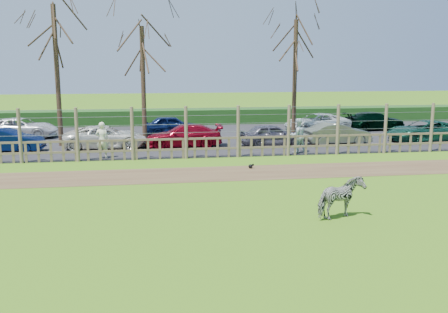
{
  "coord_description": "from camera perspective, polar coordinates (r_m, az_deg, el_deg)",
  "views": [
    {
      "loc": [
        -1.64,
        -15.36,
        4.52
      ],
      "look_at": [
        1.0,
        2.5,
        1.1
      ],
      "focal_mm": 40.0,
      "sensor_mm": 36.0,
      "label": 1
    }
  ],
  "objects": [
    {
      "name": "car_4",
      "position": [
        27.15,
        5.56,
        2.46
      ],
      "size": [
        3.62,
        1.67,
        1.2
      ],
      "primitive_type": "imported",
      "rotation": [
        0.0,
        0.0,
        1.64
      ],
      "color": "#585462",
      "rests_on": "asphalt"
    },
    {
      "name": "visitor_b",
      "position": [
        25.31,
        8.42,
        2.39
      ],
      "size": [
        0.96,
        0.81,
        1.72
      ],
      "primitive_type": "imported",
      "rotation": [
        0.0,
        0.0,
        3.35
      ],
      "color": "silver",
      "rests_on": "asphalt"
    },
    {
      "name": "crow",
      "position": [
        21.59,
        3.08,
        -1.11
      ],
      "size": [
        0.25,
        0.18,
        0.2
      ],
      "color": "black",
      "rests_on": "ground"
    },
    {
      "name": "tree_left",
      "position": [
        28.3,
        -18.74,
        12.39
      ],
      "size": [
        4.8,
        4.8,
        7.88
      ],
      "color": "#3D2B1E",
      "rests_on": "ground"
    },
    {
      "name": "car_2",
      "position": [
        27.04,
        -13.4,
        2.18
      ],
      "size": [
        4.43,
        2.26,
        1.2
      ],
      "primitive_type": "imported",
      "rotation": [
        0.0,
        0.0,
        1.63
      ],
      "color": "white",
      "rests_on": "asphalt"
    },
    {
      "name": "car_10",
      "position": [
        31.4,
        -5.96,
        3.57
      ],
      "size": [
        3.62,
        1.68,
        1.2
      ],
      "primitive_type": "imported",
      "rotation": [
        0.0,
        0.0,
        1.65
      ],
      "color": "#0C1A45",
      "rests_on": "asphalt"
    },
    {
      "name": "zebra",
      "position": [
        14.99,
        13.19,
        -4.64
      ],
      "size": [
        1.61,
        1.2,
        1.24
      ],
      "primitive_type": "imported",
      "rotation": [
        0.0,
        0.0,
        1.99
      ],
      "color": "gray",
      "rests_on": "ground"
    },
    {
      "name": "car_13",
      "position": [
        35.05,
        16.85,
        3.91
      ],
      "size": [
        4.27,
        2.04,
        1.2
      ],
      "primitive_type": "imported",
      "rotation": [
        0.0,
        0.0,
        1.66
      ],
      "color": "black",
      "rests_on": "asphalt"
    },
    {
      "name": "car_6",
      "position": [
        30.89,
        21.95,
        2.73
      ],
      "size": [
        4.4,
        2.19,
        1.2
      ],
      "primitive_type": "imported",
      "rotation": [
        0.0,
        0.0,
        4.76
      ],
      "color": "#154D39",
      "rests_on": "asphalt"
    },
    {
      "name": "car_8",
      "position": [
        32.38,
        -22.2,
        3.04
      ],
      "size": [
        4.44,
        2.27,
        1.2
      ],
      "primitive_type": "imported",
      "rotation": [
        0.0,
        0.0,
        1.5
      ],
      "color": "silver",
      "rests_on": "asphalt"
    },
    {
      "name": "visitor_a",
      "position": [
        24.29,
        -13.74,
        1.85
      ],
      "size": [
        0.71,
        0.56,
        1.72
      ],
      "primitive_type": "imported",
      "rotation": [
        0.0,
        0.0,
        2.89
      ],
      "color": "#E5ECBC",
      "rests_on": "asphalt"
    },
    {
      "name": "car_5",
      "position": [
        28.29,
        12.86,
        2.57
      ],
      "size": [
        3.72,
        1.52,
        1.2
      ],
      "primitive_type": "imported",
      "rotation": [
        0.0,
        0.0,
        1.64
      ],
      "color": "#646A5A",
      "rests_on": "asphalt"
    },
    {
      "name": "tree_right",
      "position": [
        30.61,
        8.17,
        11.97
      ],
      "size": [
        4.8,
        4.8,
        7.35
      ],
      "color": "#3D2B1E",
      "rests_on": "ground"
    },
    {
      "name": "asphalt",
      "position": [
        30.24,
        -5.21,
        2.12
      ],
      "size": [
        44.0,
        13.0,
        0.04
      ],
      "primitive_type": "cube",
      "color": "#232326",
      "rests_on": "ground"
    },
    {
      "name": "fence",
      "position": [
        23.71,
        -4.34,
        1.68
      ],
      "size": [
        30.16,
        0.16,
        2.5
      ],
      "color": "brown",
      "rests_on": "ground"
    },
    {
      "name": "car_1",
      "position": [
        27.44,
        -23.62,
        1.69
      ],
      "size": [
        3.71,
        1.49,
        1.2
      ],
      "primitive_type": "imported",
      "rotation": [
        0.0,
        0.0,
        1.51
      ],
      "color": "#071749",
      "rests_on": "asphalt"
    },
    {
      "name": "car_3",
      "position": [
        26.84,
        -4.64,
        2.38
      ],
      "size": [
        4.18,
        1.8,
        1.2
      ],
      "primitive_type": "imported",
      "rotation": [
        0.0,
        0.0,
        4.68
      ],
      "color": "maroon",
      "rests_on": "asphalt"
    },
    {
      "name": "tree_mid",
      "position": [
        28.86,
        -9.3,
        11.27
      ],
      "size": [
        4.8,
        4.8,
        6.83
      ],
      "color": "#3D2B1E",
      "rests_on": "ground"
    },
    {
      "name": "hedge",
      "position": [
        37.11,
        -5.84,
        4.52
      ],
      "size": [
        46.0,
        2.0,
        1.1
      ],
      "primitive_type": "cube",
      "color": "#1E4716",
      "rests_on": "ground"
    },
    {
      "name": "ground",
      "position": [
        16.09,
        -2.23,
        -5.59
      ],
      "size": [
        120.0,
        120.0,
        0.0
      ],
      "primitive_type": "plane",
      "color": "#629528",
      "rests_on": "ground"
    },
    {
      "name": "dirt_strip",
      "position": [
        20.43,
        -3.6,
        -2.06
      ],
      "size": [
        34.0,
        2.8,
        0.01
      ],
      "primitive_type": "cube",
      "color": "brown",
      "rests_on": "ground"
    },
    {
      "name": "car_12",
      "position": [
        33.17,
        10.55,
        3.82
      ],
      "size": [
        4.52,
        2.48,
        1.2
      ],
      "primitive_type": "imported",
      "rotation": [
        0.0,
        0.0,
        4.83
      ],
      "color": "white",
      "rests_on": "asphalt"
    }
  ]
}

